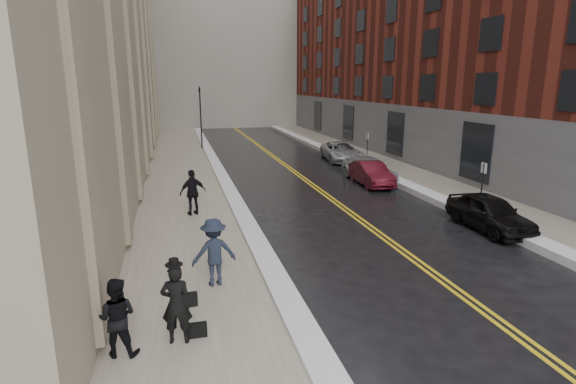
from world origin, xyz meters
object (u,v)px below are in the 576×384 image
car_silver_far (341,152)px  pedestrian_main (176,304)px  car_black (490,212)px  car_silver_near (369,169)px  pedestrian_a (117,317)px  car_maroon (371,174)px  pedestrian_b (214,252)px  pedestrian_c (193,192)px

car_silver_far → pedestrian_main: 24.31m
car_black → car_silver_near: car_black is taller
car_silver_far → pedestrian_a: 25.03m
car_maroon → car_silver_far: car_silver_far is taller
pedestrian_main → pedestrian_a: (-1.16, -0.16, -0.06)m
pedestrian_b → pedestrian_c: bearing=-96.3°
car_maroon → car_silver_near: car_silver_near is taller
car_silver_near → pedestrian_b: bearing=-133.2°
car_silver_far → pedestrian_b: size_ratio=2.63×
car_black → car_maroon: 8.33m
car_silver_near → pedestrian_a: (-12.03, -14.78, 0.32)m
car_black → car_silver_far: size_ratio=0.82×
pedestrian_a → pedestrian_b: (2.17, 2.82, 0.11)m
car_maroon → pedestrian_a: bearing=-128.1°
pedestrian_main → pedestrian_a: pedestrian_main is taller
pedestrian_c → car_maroon: bearing=-175.5°
pedestrian_c → pedestrian_main: bearing=68.2°
car_maroon → pedestrian_main: bearing=-125.5°
car_maroon → pedestrian_c: 10.55m
car_black → pedestrian_main: size_ratio=2.27×
car_black → pedestrian_main: 12.83m
pedestrian_main → pedestrian_b: 2.84m
car_silver_far → car_maroon: bearing=-92.2°
pedestrian_main → pedestrian_c: bearing=-85.4°
car_maroon → pedestrian_b: size_ratio=2.09×
car_silver_far → car_black: bearing=-83.6°
car_black → pedestrian_b: bearing=-165.3°
pedestrian_main → pedestrian_b: bearing=-101.8°
pedestrian_c → car_silver_near: bearing=-171.0°
car_silver_near → pedestrian_c: bearing=-157.2°
car_silver_far → car_silver_near: bearing=-90.7°
car_silver_near → pedestrian_main: pedestrian_main is taller
pedestrian_main → pedestrian_c: size_ratio=0.93×
car_maroon → pedestrian_main: pedestrian_main is taller
car_black → pedestrian_c: pedestrian_c is taller
car_silver_near → pedestrian_main: (-10.87, -14.62, 0.37)m
car_black → pedestrian_c: (-10.95, 4.31, 0.42)m
car_silver_far → pedestrian_c: size_ratio=2.58×
car_black → pedestrian_a: size_ratio=2.43×
car_maroon → car_silver_far: 7.88m
car_black → car_silver_far: (0.00, 16.04, 0.00)m
car_silver_near → car_maroon: bearing=-111.2°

